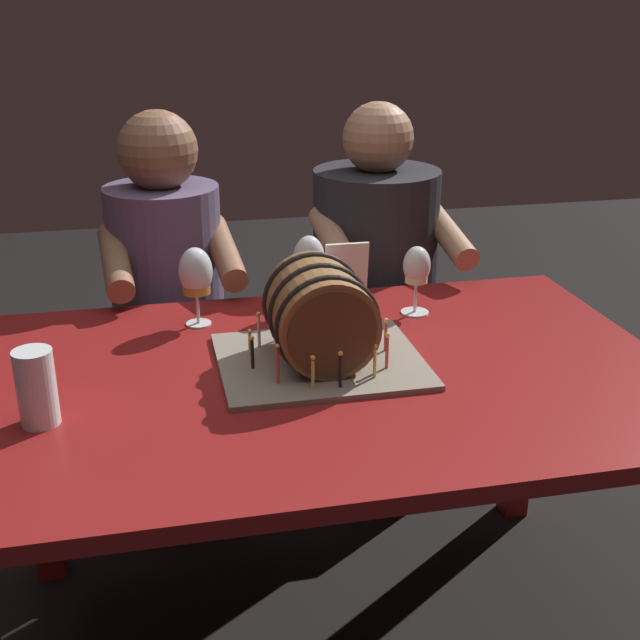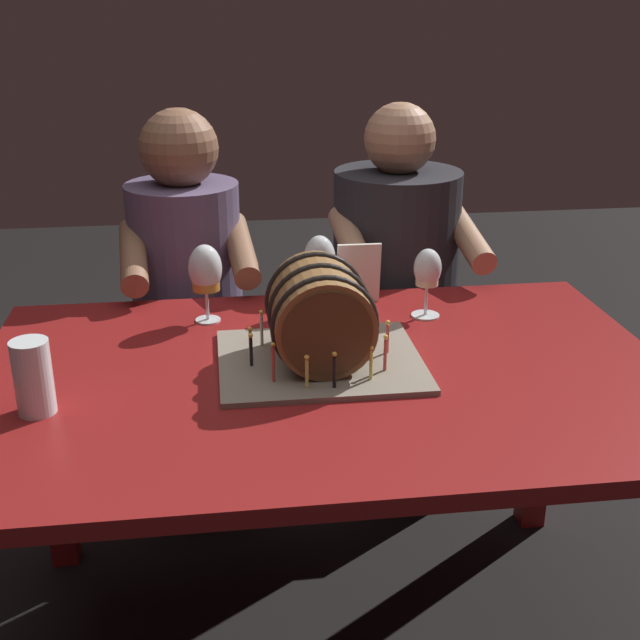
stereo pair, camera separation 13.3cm
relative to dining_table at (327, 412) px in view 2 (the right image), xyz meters
The scene contains 9 objects.
dining_table is the anchor object (origin of this frame).
barrel_cake 0.20m from the dining_table, 103.77° to the left, with size 0.43×0.37×0.23m.
wine_glass_amber 0.46m from the dining_table, 127.60° to the left, with size 0.08×0.08×0.19m.
wine_glass_white 0.45m from the dining_table, 44.70° to the left, with size 0.07×0.07×0.17m.
wine_glass_rose 0.41m from the dining_table, 85.02° to the left, with size 0.08×0.08×0.19m.
beer_pint 0.60m from the dining_table, 169.23° to the right, with size 0.07×0.07×0.15m.
menu_card 0.45m from the dining_table, 70.89° to the left, with size 0.11×0.01×0.16m, color silver.
person_seated_left 0.78m from the dining_table, 113.16° to the left, with size 0.38×0.47×1.19m.
person_seated_right 0.77m from the dining_table, 66.82° to the left, with size 0.41×0.49×1.19m.
Camera 2 is at (-0.22, -1.56, 1.48)m, focal length 46.57 mm.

